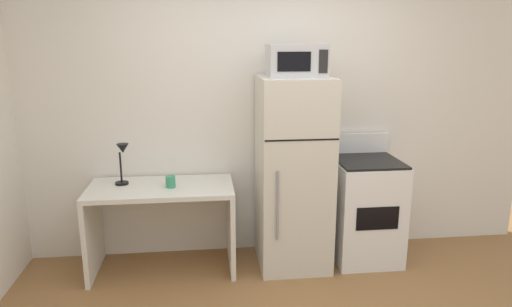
# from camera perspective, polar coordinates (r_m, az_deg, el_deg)

# --- Properties ---
(wall_back_white) EXTENTS (5.00, 0.10, 2.60)m
(wall_back_white) POSITION_cam_1_polar(r_m,az_deg,el_deg) (4.25, 1.20, 5.10)
(wall_back_white) COLOR silver
(wall_back_white) RESTS_ON ground
(desk) EXTENTS (1.21, 0.61, 0.75)m
(desk) POSITION_cam_1_polar(r_m,az_deg,el_deg) (4.06, -11.43, -6.92)
(desk) COLOR silver
(desk) RESTS_ON ground
(desk_lamp) EXTENTS (0.14, 0.12, 0.35)m
(desk_lamp) POSITION_cam_1_polar(r_m,az_deg,el_deg) (4.03, -16.02, -0.42)
(desk_lamp) COLOR black
(desk_lamp) RESTS_ON desk
(coffee_mug) EXTENTS (0.08, 0.08, 0.09)m
(coffee_mug) POSITION_cam_1_polar(r_m,az_deg,el_deg) (3.92, -10.40, -3.41)
(coffee_mug) COLOR #338C66
(coffee_mug) RESTS_ON desk
(refrigerator) EXTENTS (0.60, 0.66, 1.65)m
(refrigerator) POSITION_cam_1_polar(r_m,az_deg,el_deg) (4.01, 4.59, -2.46)
(refrigerator) COLOR beige
(refrigerator) RESTS_ON ground
(microwave) EXTENTS (0.46, 0.35, 0.26)m
(microwave) POSITION_cam_1_polar(r_m,az_deg,el_deg) (3.83, 4.93, 11.25)
(microwave) COLOR #B7B7BC
(microwave) RESTS_ON refrigerator
(oven_range) EXTENTS (0.57, 0.61, 1.10)m
(oven_range) POSITION_cam_1_polar(r_m,az_deg,el_deg) (4.31, 13.16, -6.60)
(oven_range) COLOR white
(oven_range) RESTS_ON ground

